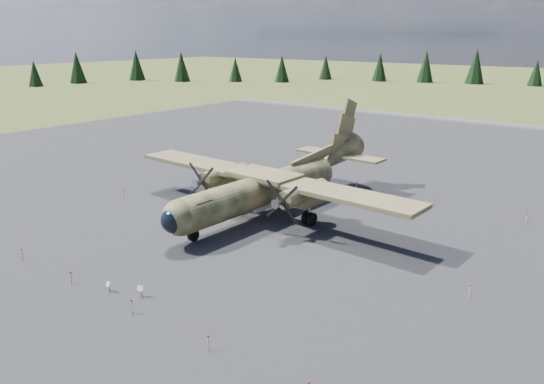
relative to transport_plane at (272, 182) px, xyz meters
The scene contains 7 objects.
ground 6.64m from the transport_plane, 64.30° to the right, with size 500.00×500.00×0.00m, color #485124.
apron 5.92m from the transport_plane, 60.04° to the left, with size 120.00×120.00×0.04m, color #505155.
transport_plane is the anchor object (origin of this frame).
info_placard_left 18.35m from the transport_plane, 85.67° to the right, with size 0.43×0.23×0.64m.
info_placard_right 17.85m from the transport_plane, 78.74° to the right, with size 0.47×0.26×0.71m.
barrier_fence 6.34m from the transport_plane, 68.64° to the right, with size 33.12×29.62×0.85m.
treeline 9.93m from the transport_plane, 79.90° to the right, with size 308.65×307.90×10.99m.
Camera 1 is at (24.62, -29.85, 15.12)m, focal length 35.00 mm.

